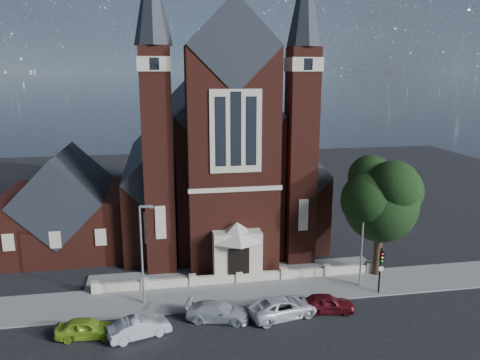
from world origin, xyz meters
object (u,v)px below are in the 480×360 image
at_px(car_lime_van, 86,328).
at_px(car_dark_red, 327,303).
at_px(traffic_signal, 381,265).
at_px(street_lamp_right, 363,236).
at_px(church, 215,157).
at_px(car_silver_a, 139,327).
at_px(parish_hall, 67,210).
at_px(car_silver_b, 218,312).
at_px(street_tree, 384,201).
at_px(car_white_suv, 283,307).
at_px(street_lamp_left, 143,249).

bearing_deg(car_lime_van, car_dark_red, -84.97).
bearing_deg(traffic_signal, street_lamp_right, 120.01).
bearing_deg(street_lamp_right, traffic_signal, -59.99).
xyz_separation_m(church, car_dark_red, (5.73, -22.56, -7.47)).
bearing_deg(car_silver_a, car_dark_red, -103.64).
height_order(car_lime_van, car_dark_red, car_dark_red).
height_order(parish_hall, car_silver_a, parish_hall).
xyz_separation_m(car_lime_van, car_silver_b, (9.21, 0.71, -0.01)).
xyz_separation_m(street_tree, car_lime_van, (-24.38, -5.83, -6.26)).
distance_m(street_tree, car_white_suv, 13.16).
xyz_separation_m(car_silver_b, car_white_suv, (4.88, -0.25, 0.06)).
xyz_separation_m(parish_hall, traffic_signal, (27.00, -15.57, -1.43)).
bearing_deg(church, car_silver_b, -96.57).
bearing_deg(car_white_suv, car_silver_a, 83.46).
bearing_deg(street_tree, car_silver_b, -161.36).
bearing_deg(street_lamp_right, car_dark_red, -140.30).
relative_size(car_lime_van, car_silver_b, 0.86).
xyz_separation_m(street_lamp_right, car_lime_van, (-21.88, -4.12, -3.90)).
height_order(church, traffic_signal, church).
distance_m(traffic_signal, car_lime_van, 23.01).
xyz_separation_m(church, car_white_suv, (2.31, -22.60, -7.44)).
bearing_deg(church, car_white_suv, -84.17).
distance_m(parish_hall, street_lamp_left, 16.18).
bearing_deg(car_dark_red, car_silver_b, 96.33).
height_order(parish_hall, car_dark_red, parish_hall).
distance_m(parish_hall, street_lamp_right, 29.62).
height_order(street_tree, car_lime_van, street_tree).
bearing_deg(street_lamp_left, traffic_signal, -4.76).
relative_size(car_silver_a, car_silver_b, 0.90).
distance_m(traffic_signal, car_dark_red, 5.96).
bearing_deg(parish_hall, street_lamp_left, -59.98).
bearing_deg(street_lamp_left, car_silver_b, -32.59).
bearing_deg(street_lamp_left, street_tree, 4.76).
bearing_deg(parish_hall, car_silver_b, -52.36).
xyz_separation_m(street_tree, car_silver_a, (-20.79, -6.38, -6.26)).
height_order(street_tree, street_lamp_right, street_tree).
bearing_deg(car_silver_b, car_white_suv, -76.03).
xyz_separation_m(parish_hall, car_silver_a, (7.81, -18.67, -3.31)).
bearing_deg(traffic_signal, church, 118.20).
distance_m(street_lamp_right, car_silver_a, 19.27).
height_order(parish_hall, street_lamp_right, parish_hall).
xyz_separation_m(street_lamp_left, car_dark_red, (13.64, -3.62, -3.89)).
bearing_deg(car_silver_b, car_dark_red, -74.59).
bearing_deg(street_lamp_right, car_silver_b, -164.93).
relative_size(church, parish_hall, 2.86).
bearing_deg(car_silver_b, street_lamp_right, -58.06).
bearing_deg(car_lime_van, street_lamp_right, -75.93).
bearing_deg(parish_hall, traffic_signal, -29.98).
bearing_deg(street_tree, church, 126.17).
xyz_separation_m(street_lamp_right, car_silver_b, (-12.67, -3.41, -3.91)).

